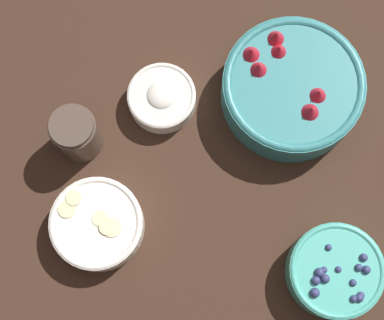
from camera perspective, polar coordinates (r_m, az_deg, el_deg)
ground_plane at (r=1.11m, az=4.09°, el=-1.56°), size 4.00×4.00×0.00m
bowl_strawberries at (r=1.12m, az=8.87°, el=6.35°), size 0.24×0.24×0.09m
bowl_blueberries at (r=1.08m, az=12.59°, el=-9.64°), size 0.15×0.15×0.07m
bowl_bananas at (r=1.08m, az=-8.44°, el=-5.67°), size 0.15×0.15×0.05m
bowl_cream at (r=1.12m, az=-2.70°, el=5.55°), size 0.12×0.12×0.05m
jar_chocolate at (r=1.09m, az=-10.21°, el=2.27°), size 0.08×0.08×0.10m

